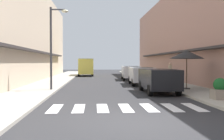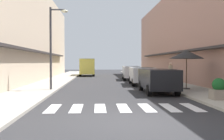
% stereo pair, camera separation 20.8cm
% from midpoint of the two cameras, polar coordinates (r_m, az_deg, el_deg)
% --- Properties ---
extents(ground_plane, '(93.56, 93.56, 0.00)m').
position_cam_midpoint_polar(ground_plane, '(25.66, -1.06, -2.59)').
color(ground_plane, '#2B2B2D').
extents(sidewalk_left, '(2.83, 59.54, 0.12)m').
position_cam_midpoint_polar(sidewalk_left, '(25.92, -12.31, -2.45)').
color(sidewalk_left, '#9E998E').
rests_on(sidewalk_left, ground_plane).
extents(sidewalk_right, '(2.83, 59.54, 0.12)m').
position_cam_midpoint_polar(sidewalk_right, '(26.38, 9.99, -2.37)').
color(sidewalk_right, '#ADA899').
rests_on(sidewalk_right, ground_plane).
extents(building_row_left, '(5.50, 40.27, 9.48)m').
position_cam_midpoint_polar(building_row_left, '(27.95, -20.03, 7.38)').
color(building_row_left, '#C6B299').
rests_on(building_row_left, ground_plane).
extents(building_row_right, '(5.50, 40.27, 9.18)m').
position_cam_midpoint_polar(building_row_right, '(28.69, 17.16, 6.95)').
color(building_row_right, '#A87A6B').
rests_on(building_row_right, ground_plane).
extents(crosswalk, '(6.15, 2.20, 0.01)m').
position_cam_midpoint_polar(crosswalk, '(11.42, 2.30, -7.77)').
color(crosswalk, silver).
rests_on(crosswalk, ground_plane).
extents(parked_car_near, '(1.83, 4.43, 1.47)m').
position_cam_midpoint_polar(parked_car_near, '(16.96, 9.16, -1.62)').
color(parked_car_near, black).
rests_on(parked_car_near, ground_plane).
extents(parked_car_mid, '(1.95, 4.37, 1.47)m').
position_cam_midpoint_polar(parked_car_mid, '(22.96, 5.76, -0.78)').
color(parked_car_mid, silver).
rests_on(parked_car_mid, ground_plane).
extents(parked_car_far, '(1.98, 4.44, 1.47)m').
position_cam_midpoint_polar(parked_car_far, '(29.53, 3.64, -0.26)').
color(parked_car_far, silver).
rests_on(parked_car_far, ground_plane).
extents(delivery_van, '(2.16, 5.47, 2.37)m').
position_cam_midpoint_polar(delivery_van, '(38.37, -5.59, 0.88)').
color(delivery_van, '#D8CC4C').
rests_on(delivery_van, ground_plane).
extents(street_lamp, '(1.19, 0.28, 5.28)m').
position_cam_midpoint_polar(street_lamp, '(18.31, -12.16, 6.21)').
color(street_lamp, '#38383D').
rests_on(street_lamp, sidewalk_left).
extents(cafe_umbrella, '(2.25, 2.25, 2.53)m').
position_cam_midpoint_polar(cafe_umbrella, '(18.81, 14.77, 3.05)').
color(cafe_umbrella, '#262626').
rests_on(cafe_umbrella, sidewalk_right).
extents(planter_corner, '(0.71, 0.71, 1.00)m').
position_cam_midpoint_polar(planter_corner, '(14.04, 20.88, -3.73)').
color(planter_corner, gray).
rests_on(planter_corner, sidewalk_right).
extents(pedestrian_walking_near, '(0.34, 0.34, 1.73)m').
position_cam_midpoint_polar(pedestrian_walking_near, '(22.94, 11.57, -0.52)').
color(pedestrian_walking_near, '#282B33').
rests_on(pedestrian_walking_near, sidewalk_right).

